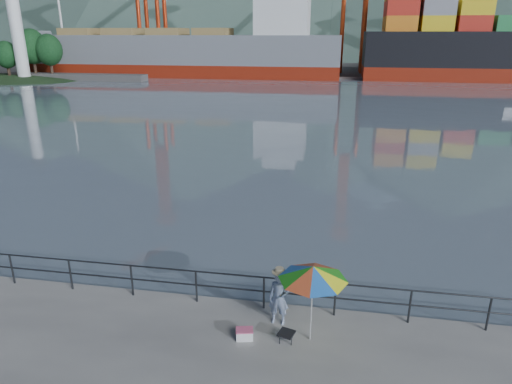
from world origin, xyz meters
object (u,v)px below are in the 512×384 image
fisherman (279,298)px  beach_umbrella (313,273)px  bulk_carrier (194,52)px  cooler_bag (245,335)px

fisherman → beach_umbrella: 1.59m
fisherman → bulk_carrier: (-24.88, 73.17, 3.28)m
cooler_bag → bulk_carrier: 77.94m
cooler_bag → bulk_carrier: bearing=95.8°
beach_umbrella → bulk_carrier: 78.15m
fisherman → beach_umbrella: bearing=-27.8°
fisherman → beach_umbrella: beach_umbrella is taller
fisherman → bulk_carrier: bearing=113.9°
fisherman → bulk_carrier: 77.35m
beach_umbrella → cooler_bag: beach_umbrella is taller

